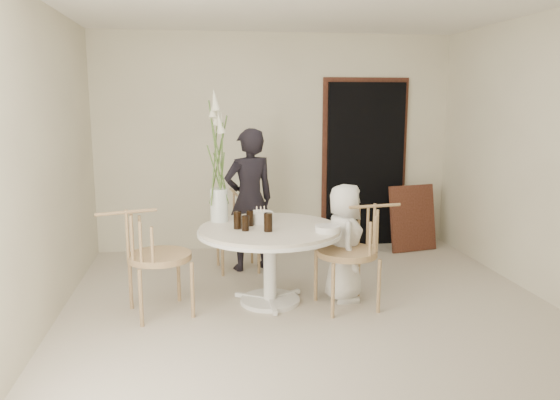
{
  "coord_description": "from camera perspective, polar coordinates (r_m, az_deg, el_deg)",
  "views": [
    {
      "loc": [
        -0.98,
        -4.6,
        1.89
      ],
      "look_at": [
        -0.25,
        0.3,
        0.97
      ],
      "focal_mm": 35.0,
      "sensor_mm": 36.0,
      "label": 1
    }
  ],
  "objects": [
    {
      "name": "ground",
      "position": [
        5.06,
        3.33,
        -11.41
      ],
      "size": [
        4.5,
        4.5,
        0.0
      ],
      "primitive_type": "plane",
      "color": "beige",
      "rests_on": "ground"
    },
    {
      "name": "room_shell",
      "position": [
        4.71,
        3.54,
        7.21
      ],
      "size": [
        4.5,
        4.5,
        4.5
      ],
      "color": "white",
      "rests_on": "ground"
    },
    {
      "name": "doorway",
      "position": [
        7.16,
        8.87,
        3.64
      ],
      "size": [
        1.0,
        0.1,
        2.1
      ],
      "primitive_type": "cube",
      "color": "black",
      "rests_on": "ground"
    },
    {
      "name": "door_trim",
      "position": [
        7.19,
        8.79,
        4.15
      ],
      "size": [
        1.12,
        0.03,
        2.22
      ],
      "primitive_type": "cube",
      "color": "brown",
      "rests_on": "ground"
    },
    {
      "name": "table",
      "position": [
        5.05,
        -1.07,
        -4.1
      ],
      "size": [
        1.33,
        1.33,
        0.73
      ],
      "color": "white",
      "rests_on": "ground"
    },
    {
      "name": "picture_frame",
      "position": [
        7.07,
        13.69,
        -1.85
      ],
      "size": [
        0.65,
        0.31,
        0.83
      ],
      "primitive_type": "cube",
      "rotation": [
        -0.17,
        0.0,
        0.21
      ],
      "color": "brown",
      "rests_on": "ground"
    },
    {
      "name": "chair_far",
      "position": [
        6.19,
        -4.66,
        -1.94
      ],
      "size": [
        0.51,
        0.55,
        0.87
      ],
      "rotation": [
        0.0,
        0.0,
        0.09
      ],
      "color": "tan",
      "rests_on": "ground"
    },
    {
      "name": "chair_right",
      "position": [
        5.04,
        8.45,
        -4.22
      ],
      "size": [
        0.61,
        0.58,
        0.95
      ],
      "rotation": [
        0.0,
        0.0,
        -1.44
      ],
      "color": "tan",
      "rests_on": "ground"
    },
    {
      "name": "chair_left",
      "position": [
        4.88,
        -14.07,
        -4.79
      ],
      "size": [
        0.67,
        0.64,
        0.97
      ],
      "rotation": [
        0.0,
        0.0,
        1.87
      ],
      "color": "tan",
      "rests_on": "ground"
    },
    {
      "name": "girl",
      "position": [
        6.04,
        -3.22,
        0.01
      ],
      "size": [
        0.66,
        0.53,
        1.58
      ],
      "primitive_type": "imported",
      "rotation": [
        0.0,
        0.0,
        3.44
      ],
      "color": "black",
      "rests_on": "ground"
    },
    {
      "name": "boy",
      "position": [
        5.19,
        6.73,
        -4.44
      ],
      "size": [
        0.41,
        0.58,
        1.12
      ],
      "primitive_type": "imported",
      "rotation": [
        0.0,
        0.0,
        1.46
      ],
      "color": "silver",
      "rests_on": "ground"
    },
    {
      "name": "birthday_cake",
      "position": [
        5.18,
        -2.02,
        -1.82
      ],
      "size": [
        0.23,
        0.23,
        0.16
      ],
      "rotation": [
        0.0,
        0.0,
        -0.28
      ],
      "color": "white",
      "rests_on": "table"
    },
    {
      "name": "cola_tumbler_a",
      "position": [
        4.87,
        -3.63,
        -2.44
      ],
      "size": [
        0.07,
        0.07,
        0.14
      ],
      "primitive_type": "cylinder",
      "rotation": [
        0.0,
        0.0,
        -0.03
      ],
      "color": "black",
      "rests_on": "table"
    },
    {
      "name": "cola_tumbler_b",
      "position": [
        4.84,
        -1.25,
        -2.34
      ],
      "size": [
        0.1,
        0.1,
        0.17
      ],
      "primitive_type": "cylinder",
      "rotation": [
        0.0,
        0.0,
        0.3
      ],
      "color": "black",
      "rests_on": "table"
    },
    {
      "name": "cola_tumbler_c",
      "position": [
        5.06,
        -3.16,
        -1.91
      ],
      "size": [
        0.07,
        0.07,
        0.14
      ],
      "primitive_type": "cylinder",
      "rotation": [
        0.0,
        0.0,
        -0.07
      ],
      "color": "black",
      "rests_on": "table"
    },
    {
      "name": "cola_tumbler_d",
      "position": [
        4.96,
        -4.45,
        -2.11
      ],
      "size": [
        0.09,
        0.09,
        0.16
      ],
      "primitive_type": "cylinder",
      "rotation": [
        0.0,
        0.0,
        0.25
      ],
      "color": "black",
      "rests_on": "table"
    },
    {
      "name": "plate_stack",
      "position": [
        4.85,
        5.0,
        -3.02
      ],
      "size": [
        0.29,
        0.29,
        0.06
      ],
      "primitive_type": "cylinder",
      "rotation": [
        0.0,
        0.0,
        0.37
      ],
      "color": "white",
      "rests_on": "table"
    },
    {
      "name": "flower_vase",
      "position": [
        5.2,
        -6.46,
        3.39
      ],
      "size": [
        0.17,
        0.17,
        1.25
      ],
      "rotation": [
        0.0,
        0.0,
        -0.04
      ],
      "color": "silver",
      "rests_on": "table"
    }
  ]
}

